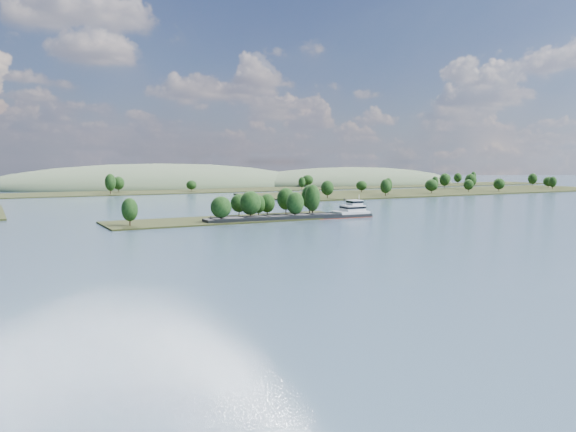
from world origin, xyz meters
TOP-DOWN VIEW (x-y plane):
  - ground at (0.00, 120.00)m, footprint 1800.00×1800.00m
  - tree_island at (8.07, 179.09)m, footprint 100.00×30.39m
  - right_bank at (231.80, 299.60)m, footprint 320.00×90.00m
  - back_shoreline at (7.16, 399.82)m, footprint 900.00×60.00m
  - hill_east at (260.00, 470.00)m, footprint 260.00×140.00m
  - hill_west at (60.00, 500.00)m, footprint 320.00×160.00m
  - cargo_barge at (27.35, 169.78)m, footprint 73.12×12.56m

SIDE VIEW (x-z plane):
  - ground at x=0.00m, z-range 0.00..0.00m
  - hill_east at x=260.00m, z-range -18.00..18.00m
  - hill_west at x=60.00m, z-range -22.00..22.00m
  - back_shoreline at x=7.16m, z-range -7.23..8.53m
  - right_bank at x=231.80m, z-range -6.26..8.33m
  - cargo_barge at x=27.35m, z-range -3.68..6.16m
  - tree_island at x=8.07m, z-range -3.39..11.30m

